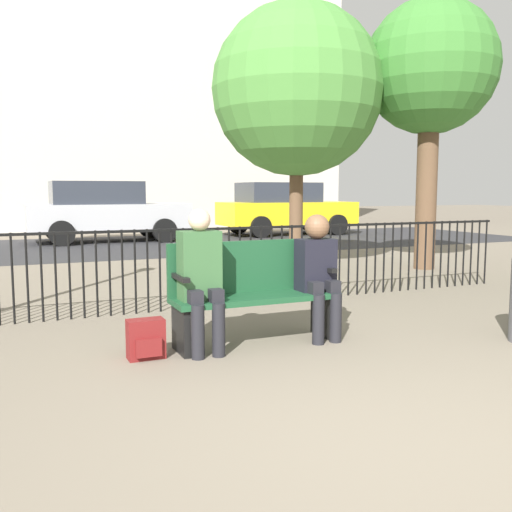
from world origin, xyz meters
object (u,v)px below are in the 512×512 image
Objects in this scene: parked_car_2 at (285,208)px; backpack at (146,339)px; seated_person_0 at (201,274)px; parked_car_0 at (105,210)px; seated_person_1 at (318,269)px; park_bench at (253,290)px; tree_0 at (430,70)px; tree_1 at (297,91)px.

backpack is at bearing -121.40° from parked_car_2.
parked_car_0 reaches higher than seated_person_0.
parked_car_2 reaches higher than seated_person_1.
seated_person_1 is at bearing -12.03° from park_bench.
tree_0 is 9.21m from parked_car_0.
park_bench is 1.06m from backpack.
parked_car_2 is (5.98, 11.33, 0.36)m from park_bench.
seated_person_1 is at bearing -115.16° from tree_1.
park_bench is 0.64m from seated_person_1.
seated_person_1 is at bearing -0.19° from seated_person_0.
seated_person_0 is at bearing -126.30° from tree_1.
seated_person_1 reaches higher than park_bench.
parked_car_2 reaches higher than park_bench.
parked_car_2 is (1.24, 8.02, -2.57)m from tree_0.
parked_car_2 reaches higher than backpack.
tree_1 is 8.23m from parked_car_2.
tree_1 is at bearing 53.70° from seated_person_0.
seated_person_0 reaches higher than backpack.
backpack is 0.08× the size of parked_car_2.
seated_person_1 is 6.04m from tree_0.
tree_0 is 1.10× the size of parked_car_2.
backpack is 0.07× the size of tree_1.
parked_car_0 is 5.54m from parked_car_2.
park_bench is 1.23× the size of seated_person_0.
tree_0 reaches higher than backpack.
seated_person_1 is 0.28× the size of parked_car_0.
seated_person_0 is 0.29× the size of parked_car_0.
seated_person_0 is 11.21m from parked_car_0.
park_bench reaches higher than backpack.
seated_person_1 is 0.26× the size of tree_1.
parked_car_0 is at bearing -177.02° from parked_car_2.
parked_car_2 is at bearing 64.86° from seated_person_1.
seated_person_1 is at bearing -115.14° from parked_car_2.
seated_person_1 is at bearing -89.17° from parked_car_0.
tree_1 is at bearing -115.12° from parked_car_2.
tree_1 is (3.62, 4.27, 2.90)m from backpack.
seated_person_0 is 0.27× the size of tree_1.
seated_person_0 is 3.74× the size of backpack.
seated_person_1 is 1.69m from backpack.
park_bench is 12.81m from parked_car_2.
parked_car_2 is (6.99, 11.45, 0.68)m from backpack.
park_bench is 11.05m from parked_car_0.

